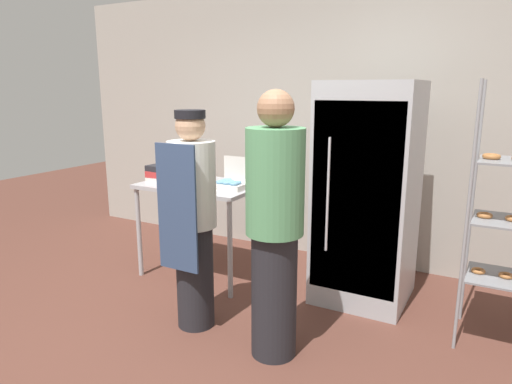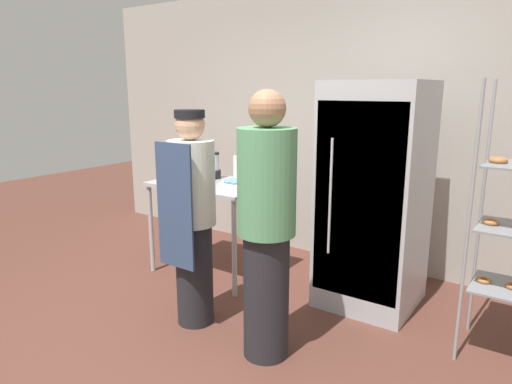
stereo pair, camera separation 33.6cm
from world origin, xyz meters
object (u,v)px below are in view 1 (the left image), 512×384
at_px(blender_pitcher, 202,168).
at_px(binder_stack, 166,173).
at_px(donut_box, 231,183).
at_px(refrigerator, 367,194).
at_px(person_customer, 275,227).
at_px(person_baker, 193,218).

relative_size(blender_pitcher, binder_stack, 0.81).
bearing_deg(donut_box, refrigerator, 14.75).
bearing_deg(person_customer, refrigerator, 76.07).
bearing_deg(refrigerator, person_customer, -103.93).
bearing_deg(refrigerator, blender_pitcher, -177.29).
bearing_deg(binder_stack, blender_pitcher, 42.19).
bearing_deg(donut_box, person_baker, -78.40).
xyz_separation_m(blender_pitcher, person_customer, (1.32, -1.07, -0.11)).
bearing_deg(blender_pitcher, donut_box, -25.65).
xyz_separation_m(refrigerator, person_baker, (-0.97, -1.08, -0.07)).
height_order(refrigerator, blender_pitcher, refrigerator).
height_order(blender_pitcher, binder_stack, blender_pitcher).
height_order(donut_box, binder_stack, donut_box).
bearing_deg(binder_stack, person_baker, -41.33).
bearing_deg(blender_pitcher, binder_stack, -137.81).
height_order(binder_stack, person_baker, person_baker).
distance_m(refrigerator, blender_pitcher, 1.60).
relative_size(binder_stack, person_baker, 0.20).
height_order(refrigerator, person_baker, refrigerator).
relative_size(person_baker, person_customer, 0.92).
xyz_separation_m(blender_pitcher, binder_stack, (-0.26, -0.23, -0.04)).
bearing_deg(donut_box, blender_pitcher, 154.35).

